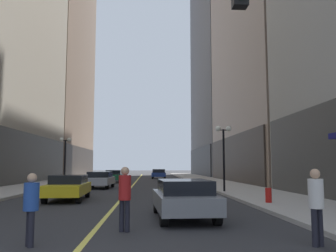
{
  "coord_description": "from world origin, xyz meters",
  "views": [
    {
      "loc": [
        1.52,
        -4.25,
        1.8
      ],
      "look_at": [
        3.22,
        28.94,
        5.48
      ],
      "focal_mm": 38.42,
      "sensor_mm": 36.0,
      "label": 1
    }
  ],
  "objects_px": {
    "street_lamp_left_far": "(65,150)",
    "fire_hydrant_right": "(269,197)",
    "car_grey": "(184,197)",
    "pedestrian_in_blue_hoodie": "(31,204)",
    "car_blue": "(159,173)",
    "pedestrian_in_red_jacket": "(125,193)",
    "pedestrian_in_white_shirt": "(316,201)",
    "car_green": "(114,176)",
    "car_yellow": "(68,186)",
    "street_lamp_right_mid": "(224,144)",
    "car_silver": "(100,179)"
  },
  "relations": [
    {
      "from": "car_silver",
      "to": "pedestrian_in_blue_hoodie",
      "type": "xyz_separation_m",
      "value": [
        1.34,
        -21.06,
        0.23
      ]
    },
    {
      "from": "car_grey",
      "to": "street_lamp_right_mid",
      "type": "height_order",
      "value": "street_lamp_right_mid"
    },
    {
      "from": "car_green",
      "to": "car_blue",
      "type": "height_order",
      "value": "same"
    },
    {
      "from": "pedestrian_in_white_shirt",
      "to": "fire_hydrant_right",
      "type": "distance_m",
      "value": 8.3
    },
    {
      "from": "car_silver",
      "to": "street_lamp_left_far",
      "type": "distance_m",
      "value": 6.64
    },
    {
      "from": "car_grey",
      "to": "fire_hydrant_right",
      "type": "xyz_separation_m",
      "value": [
        4.21,
        3.78,
        -0.32
      ]
    },
    {
      "from": "car_grey",
      "to": "car_blue",
      "type": "bearing_deg",
      "value": 89.77
    },
    {
      "from": "pedestrian_in_blue_hoodie",
      "to": "street_lamp_right_mid",
      "type": "bearing_deg",
      "value": 63.42
    },
    {
      "from": "street_lamp_left_far",
      "to": "fire_hydrant_right",
      "type": "xyz_separation_m",
      "value": [
        13.3,
        -17.97,
        -2.86
      ]
    },
    {
      "from": "car_blue",
      "to": "pedestrian_in_white_shirt",
      "type": "height_order",
      "value": "pedestrian_in_white_shirt"
    },
    {
      "from": "car_silver",
      "to": "car_green",
      "type": "xyz_separation_m",
      "value": [
        0.07,
        10.56,
        0.0
      ]
    },
    {
      "from": "car_green",
      "to": "car_blue",
      "type": "bearing_deg",
      "value": 63.95
    },
    {
      "from": "car_green",
      "to": "street_lamp_left_far",
      "type": "height_order",
      "value": "street_lamp_left_far"
    },
    {
      "from": "car_yellow",
      "to": "car_blue",
      "type": "bearing_deg",
      "value": 79.93
    },
    {
      "from": "car_grey",
      "to": "car_blue",
      "type": "distance_m",
      "value": 38.35
    },
    {
      "from": "car_silver",
      "to": "car_green",
      "type": "bearing_deg",
      "value": 89.61
    },
    {
      "from": "car_silver",
      "to": "car_blue",
      "type": "relative_size",
      "value": 0.94
    },
    {
      "from": "pedestrian_in_red_jacket",
      "to": "car_green",
      "type": "bearing_deg",
      "value": 96.21
    },
    {
      "from": "pedestrian_in_blue_hoodie",
      "to": "pedestrian_in_white_shirt",
      "type": "bearing_deg",
      "value": -2.71
    },
    {
      "from": "car_blue",
      "to": "pedestrian_in_white_shirt",
      "type": "bearing_deg",
      "value": -86.72
    },
    {
      "from": "car_green",
      "to": "pedestrian_in_blue_hoodie",
      "type": "height_order",
      "value": "pedestrian_in_blue_hoodie"
    },
    {
      "from": "pedestrian_in_blue_hoodie",
      "to": "car_green",
      "type": "bearing_deg",
      "value": 92.3
    },
    {
      "from": "car_grey",
      "to": "pedestrian_in_blue_hoodie",
      "type": "relative_size",
      "value": 2.76
    },
    {
      "from": "pedestrian_in_blue_hoodie",
      "to": "street_lamp_left_far",
      "type": "distance_m",
      "value": 26.42
    },
    {
      "from": "car_yellow",
      "to": "car_blue",
      "type": "distance_m",
      "value": 31.92
    },
    {
      "from": "fire_hydrant_right",
      "to": "car_silver",
      "type": "bearing_deg",
      "value": 125.3
    },
    {
      "from": "pedestrian_in_red_jacket",
      "to": "street_lamp_right_mid",
      "type": "height_order",
      "value": "street_lamp_right_mid"
    },
    {
      "from": "car_grey",
      "to": "street_lamp_right_mid",
      "type": "relative_size",
      "value": 1.01
    },
    {
      "from": "pedestrian_in_red_jacket",
      "to": "pedestrian_in_white_shirt",
      "type": "height_order",
      "value": "pedestrian_in_red_jacket"
    },
    {
      "from": "pedestrian_in_red_jacket",
      "to": "car_grey",
      "type": "bearing_deg",
      "value": 51.33
    },
    {
      "from": "car_silver",
      "to": "car_blue",
      "type": "bearing_deg",
      "value": 75.97
    },
    {
      "from": "car_silver",
      "to": "street_lamp_left_far",
      "type": "relative_size",
      "value": 0.95
    },
    {
      "from": "pedestrian_in_white_shirt",
      "to": "street_lamp_right_mid",
      "type": "xyz_separation_m",
      "value": [
        1.1,
        15.38,
        2.25
      ]
    },
    {
      "from": "car_grey",
      "to": "pedestrian_in_blue_hoodie",
      "type": "distance_m",
      "value": 5.57
    },
    {
      "from": "car_yellow",
      "to": "street_lamp_left_far",
      "type": "distance_m",
      "value": 15.49
    },
    {
      "from": "pedestrian_in_red_jacket",
      "to": "pedestrian_in_blue_hoodie",
      "type": "bearing_deg",
      "value": -138.99
    },
    {
      "from": "pedestrian_in_blue_hoodie",
      "to": "fire_hydrant_right",
      "type": "distance_m",
      "value": 11.23
    },
    {
      "from": "pedestrian_in_red_jacket",
      "to": "pedestrian_in_white_shirt",
      "type": "bearing_deg",
      "value": -24.51
    },
    {
      "from": "street_lamp_right_mid",
      "to": "fire_hydrant_right",
      "type": "distance_m",
      "value": 7.82
    },
    {
      "from": "car_yellow",
      "to": "pedestrian_in_white_shirt",
      "type": "bearing_deg",
      "value": -54.5
    },
    {
      "from": "car_yellow",
      "to": "pedestrian_in_white_shirt",
      "type": "relative_size",
      "value": 2.72
    },
    {
      "from": "car_blue",
      "to": "pedestrian_in_red_jacket",
      "type": "xyz_separation_m",
      "value": [
        -2.01,
        -40.66,
        0.31
      ]
    },
    {
      "from": "car_silver",
      "to": "street_lamp_right_mid",
      "type": "relative_size",
      "value": 0.95
    },
    {
      "from": "car_yellow",
      "to": "car_blue",
      "type": "relative_size",
      "value": 1.05
    },
    {
      "from": "car_green",
      "to": "street_lamp_left_far",
      "type": "distance_m",
      "value": 7.52
    },
    {
      "from": "pedestrian_in_red_jacket",
      "to": "pedestrian_in_white_shirt",
      "type": "relative_size",
      "value": 1.02
    },
    {
      "from": "car_blue",
      "to": "car_yellow",
      "type": "bearing_deg",
      "value": -100.07
    },
    {
      "from": "car_silver",
      "to": "pedestrian_in_blue_hoodie",
      "type": "height_order",
      "value": "pedestrian_in_blue_hoodie"
    },
    {
      "from": "pedestrian_in_red_jacket",
      "to": "street_lamp_right_mid",
      "type": "distance_m",
      "value": 14.63
    },
    {
      "from": "car_blue",
      "to": "pedestrian_in_red_jacket",
      "type": "distance_m",
      "value": 40.71
    }
  ]
}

